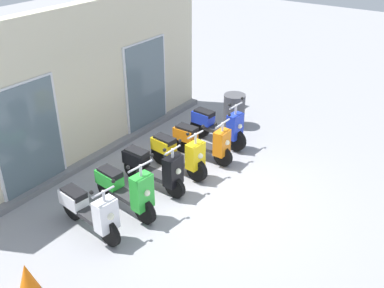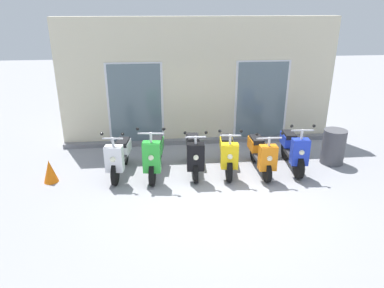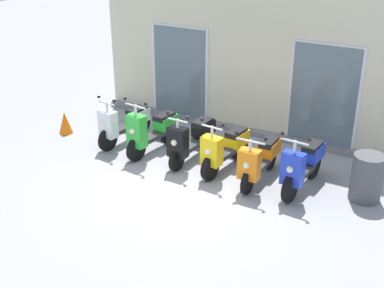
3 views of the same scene
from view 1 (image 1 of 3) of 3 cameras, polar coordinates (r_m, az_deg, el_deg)
name	(u,v)px [view 1 (image 1 of 3)]	position (r m, az deg, el deg)	size (l,w,h in m)	color
ground_plane	(208,197)	(8.97, 2.03, -6.77)	(40.00, 40.00, 0.00)	#939399
storefront_facade	(88,87)	(10.05, -13.20, 7.15)	(7.57, 0.50, 3.43)	beige
scooter_white	(89,210)	(8.03, -13.01, -8.20)	(0.55, 1.59, 1.20)	black
scooter_green	(126,189)	(8.38, -8.45, -5.77)	(0.62, 1.57, 1.32)	black
scooter_black	(154,168)	(9.00, -4.88, -3.03)	(0.52, 1.59, 1.20)	black
scooter_yellow	(179,154)	(9.53, -1.73, -1.23)	(0.55, 1.56, 1.21)	black
scooter_orange	(203,141)	(10.04, 1.38, 0.42)	(0.63, 1.57, 1.16)	black
scooter_blue	(218,126)	(10.68, 3.38, 2.32)	(0.56, 1.61, 1.27)	black
trash_bin	(234,110)	(11.66, 5.40, 4.31)	(0.56, 0.56, 0.87)	#4C4C51
traffic_cone	(27,278)	(7.34, -20.34, -15.75)	(0.32, 0.32, 0.52)	orange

